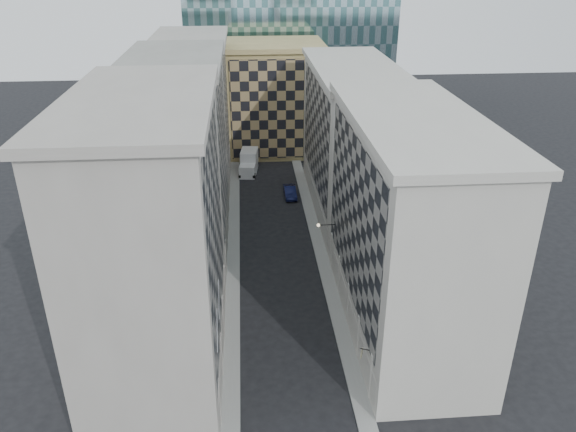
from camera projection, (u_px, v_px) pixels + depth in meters
sidewalk_west at (233, 251)px, 67.86m from camera, size 1.50×100.00×0.15m
sidewalk_east at (319, 248)px, 68.60m from camera, size 1.50×100.00×0.15m
bldg_left_a at (155, 242)px, 45.29m from camera, size 10.80×22.80×23.70m
bldg_left_b at (181, 156)px, 65.27m from camera, size 10.80×22.80×22.70m
bldg_left_c at (195, 110)px, 85.24m from camera, size 10.80×22.80×21.70m
bldg_right_a at (405, 226)px, 51.09m from camera, size 10.80×26.80×20.70m
bldg_right_b at (351, 140)px, 75.54m from camera, size 10.80×28.80×19.70m
tan_block at (274, 97)px, 98.35m from camera, size 16.80×14.80×18.80m
flagpoles_left at (218, 314)px, 42.82m from camera, size 0.10×6.33×2.33m
bracket_lamp at (320, 225)px, 60.50m from camera, size 1.98×0.36×0.36m
box_truck at (249, 163)px, 91.21m from camera, size 3.34×6.61×3.48m
dark_car at (290, 192)px, 82.38m from camera, size 1.78×4.80×1.57m
shop_sign at (362, 353)px, 45.11m from camera, size 0.71×0.63×0.73m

